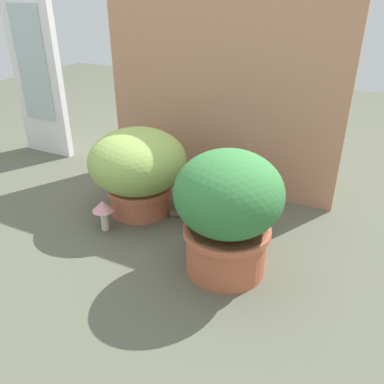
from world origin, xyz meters
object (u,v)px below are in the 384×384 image
Objects in this scene: grass_planter at (138,167)px; leafy_planter at (228,210)px; cat at (223,196)px; mushroom_ornament_pink at (103,208)px.

grass_planter is 0.94× the size of leafy_planter.
cat is at bearing 12.33° from grass_planter.
cat is 2.90× the size of mushroom_ornament_pink.
mushroom_ornament_pink is at bearing -102.86° from grass_planter.
leafy_planter is 0.34m from cat.
leafy_planter is (0.50, -0.21, 0.03)m from grass_planter.
cat is 0.49m from mushroom_ornament_pink.
mushroom_ornament_pink is (-0.41, -0.28, -0.02)m from cat.
mushroom_ornament_pink is (-0.04, -0.20, -0.11)m from grass_planter.
grass_planter reaches higher than cat.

